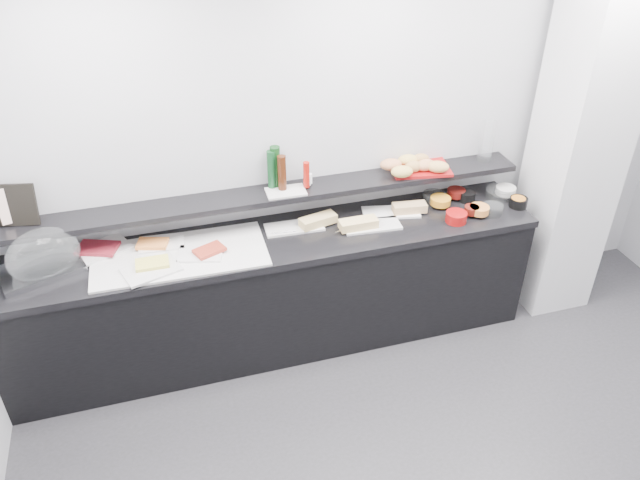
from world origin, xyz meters
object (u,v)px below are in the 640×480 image
object	(u,v)px
cloche_base	(41,269)
condiment_tray	(286,192)
framed_print	(16,205)
carafe	(487,141)
sandwich_plate_mid	(372,226)
bread_tray	(420,168)

from	to	relation	value
cloche_base	condiment_tray	distance (m)	1.59
framed_print	carafe	size ratio (longest dim) A/B	0.87
carafe	sandwich_plate_mid	bearing A→B (deg)	-165.36
cloche_base	condiment_tray	size ratio (longest dim) A/B	1.82
bread_tray	carafe	bearing A→B (deg)	9.56
condiment_tray	carafe	world-z (taller)	carafe
sandwich_plate_mid	bread_tray	xyz separation A→B (m)	(0.44, 0.25, 0.25)
sandwich_plate_mid	condiment_tray	xyz separation A→B (m)	(-0.55, 0.19, 0.25)
framed_print	carafe	distance (m)	3.13
sandwich_plate_mid	carafe	size ratio (longest dim) A/B	1.30
cloche_base	sandwich_plate_mid	world-z (taller)	cloche_base
cloche_base	framed_print	world-z (taller)	framed_print
condiment_tray	carafe	bearing A→B (deg)	3.56
bread_tray	condiment_tray	bearing A→B (deg)	-167.23
cloche_base	condiment_tray	xyz separation A→B (m)	(1.57, 0.11, 0.24)
condiment_tray	bread_tray	xyz separation A→B (m)	(0.99, 0.06, 0.00)
sandwich_plate_mid	condiment_tray	size ratio (longest dim) A/B	1.50
sandwich_plate_mid	bread_tray	world-z (taller)	bread_tray
cloche_base	sandwich_plate_mid	distance (m)	2.12
condiment_tray	cloche_base	bearing A→B (deg)	-174.71
condiment_tray	carafe	xyz separation A→B (m)	(1.49, 0.06, 0.14)
framed_print	bread_tray	size ratio (longest dim) A/B	0.64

